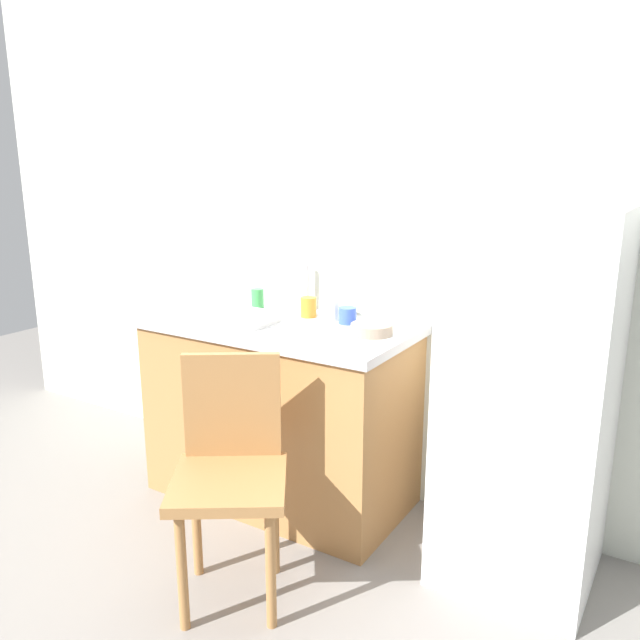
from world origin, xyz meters
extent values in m
plane|color=gray|center=(0.00, 0.00, 0.00)|extent=(8.00, 8.00, 0.00)
cube|color=silver|center=(0.00, 1.00, 1.28)|extent=(4.80, 0.10, 2.56)
cube|color=#A87542|center=(-0.14, 0.65, 0.41)|extent=(1.19, 0.60, 0.83)
cube|color=#B7B7BC|center=(-0.14, 0.65, 0.85)|extent=(1.23, 0.64, 0.04)
cylinder|color=#B7B7BC|center=(-0.15, 0.90, 0.98)|extent=(0.02, 0.02, 0.22)
cube|color=white|center=(0.98, 0.66, 0.71)|extent=(0.56, 0.58, 1.43)
cylinder|color=#A87542|center=(0.10, -0.27, 0.23)|extent=(0.04, 0.04, 0.45)
cylinder|color=#A87542|center=(0.35, -0.10, 0.23)|extent=(0.04, 0.04, 0.45)
cylinder|color=#A87542|center=(-0.07, -0.02, 0.23)|extent=(0.04, 0.04, 0.45)
cylinder|color=#A87542|center=(0.18, 0.15, 0.23)|extent=(0.04, 0.04, 0.45)
cube|color=#A87542|center=(0.14, -0.06, 0.47)|extent=(0.55, 0.55, 0.04)
cube|color=#A87542|center=(0.04, 0.09, 0.69)|extent=(0.32, 0.22, 0.40)
cube|color=white|center=(-0.27, 0.55, 0.89)|extent=(0.28, 0.20, 0.05)
cylinder|color=gray|center=(0.32, 0.67, 0.89)|extent=(0.18, 0.18, 0.04)
cylinder|color=white|center=(0.04, 0.81, 0.92)|extent=(0.08, 0.08, 0.10)
cylinder|color=green|center=(-0.36, 0.78, 0.92)|extent=(0.06, 0.06, 0.10)
cylinder|color=blue|center=(0.14, 0.78, 0.90)|extent=(0.08, 0.08, 0.07)
cylinder|color=orange|center=(-0.07, 0.79, 0.91)|extent=(0.07, 0.07, 0.09)
camera|label=1|loc=(1.47, -1.61, 1.57)|focal=35.42mm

